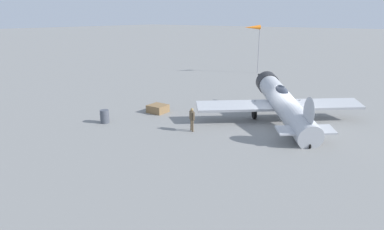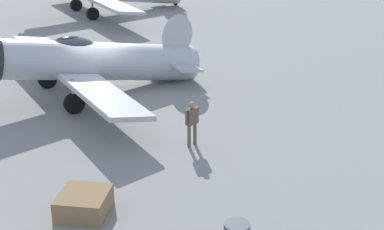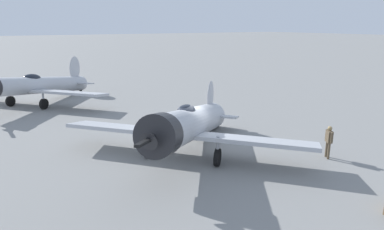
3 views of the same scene
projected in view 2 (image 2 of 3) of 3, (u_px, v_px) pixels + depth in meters
name	position (u px, v px, depth m)	size (l,w,h in m)	color
ground_plane	(98.00, 93.00, 24.68)	(400.00, 400.00, 0.00)	gray
airplane_foreground	(85.00, 62.00, 23.91)	(10.04, 9.58, 3.15)	#B7BABF
ground_crew_mechanic	(192.00, 119.00, 19.51)	(0.53, 0.41, 1.56)	brown
equipment_crate	(84.00, 204.00, 15.73)	(1.40, 1.34, 0.60)	olive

